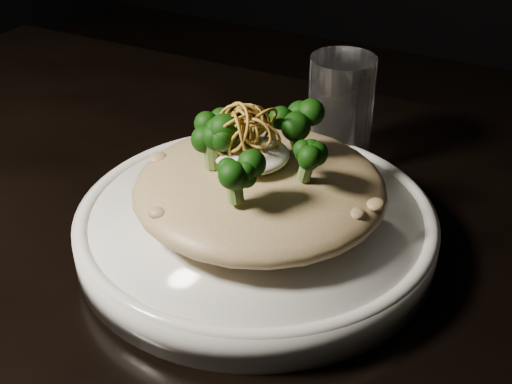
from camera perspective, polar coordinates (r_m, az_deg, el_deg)
table at (r=0.70m, az=-5.81°, el=-10.01°), size 1.10×0.80×0.75m
plate at (r=0.64m, az=0.00°, el=-2.92°), size 0.32×0.32×0.03m
risotto at (r=0.62m, az=0.31°, el=0.33°), size 0.22×0.22×0.05m
broccoli at (r=0.59m, az=0.08°, el=3.91°), size 0.13×0.13×0.05m
cheese at (r=0.60m, az=-0.35°, el=3.03°), size 0.06×0.06×0.02m
shallots at (r=0.59m, az=-0.54°, el=5.52°), size 0.06×0.06×0.04m
drinking_glass at (r=0.75m, az=6.76°, el=6.38°), size 0.09×0.09×0.12m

